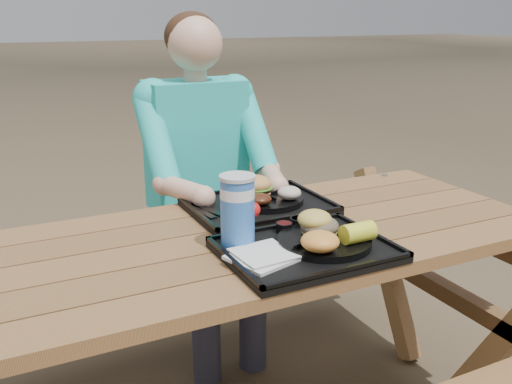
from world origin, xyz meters
name	(u,v)px	position (x,y,z in m)	size (l,w,h in m)	color
picnic_table	(256,343)	(0.00, 0.00, 0.38)	(1.80, 1.49, 0.75)	#999999
tray_near	(306,251)	(0.05, -0.20, 0.76)	(0.45, 0.35, 0.02)	black
tray_far	(258,207)	(0.10, 0.19, 0.76)	(0.45, 0.35, 0.02)	black
plate_near	(324,241)	(0.11, -0.21, 0.78)	(0.26, 0.26, 0.02)	black
plate_far	(265,199)	(0.13, 0.20, 0.78)	(0.26, 0.26, 0.02)	black
napkin_stack	(262,257)	(-0.09, -0.22, 0.78)	(0.15, 0.15, 0.02)	silver
soda_cup	(238,212)	(-0.10, -0.10, 0.86)	(0.09, 0.09, 0.19)	#1653AB
condiment_bbq	(284,227)	(0.06, -0.07, 0.78)	(0.05, 0.05, 0.03)	black
condiment_mustard	(299,223)	(0.11, -0.06, 0.79)	(0.05, 0.05, 0.03)	gold
sandwich	(320,216)	(0.11, -0.17, 0.84)	(0.10, 0.10, 0.11)	gold
mac_cheese	(320,241)	(0.05, -0.27, 0.82)	(0.10, 0.10, 0.05)	gold
corn_cob	(358,232)	(0.17, -0.27, 0.82)	(0.09, 0.09, 0.05)	yellow
cutlery_far	(207,209)	(-0.08, 0.21, 0.77)	(0.03, 0.16, 0.01)	black
burger	(256,180)	(0.12, 0.24, 0.84)	(0.11, 0.11, 0.10)	#C98946
baked_beans	(260,199)	(0.08, 0.13, 0.81)	(0.08, 0.08, 0.03)	#421C0D
potato_salad	(289,193)	(0.19, 0.14, 0.81)	(0.08, 0.08, 0.04)	beige
diner	(199,200)	(0.08, 0.69, 0.64)	(0.48, 0.84, 1.28)	#17A4A1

